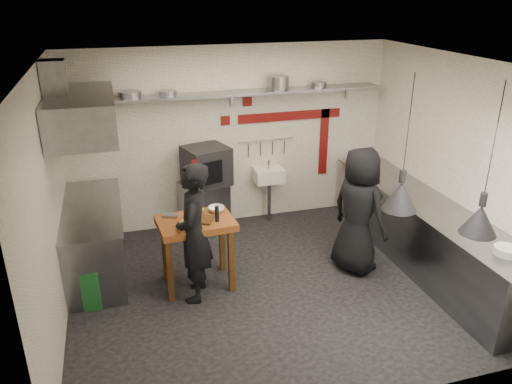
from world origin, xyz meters
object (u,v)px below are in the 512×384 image
object	(u,v)px
green_bin	(89,287)
combi_oven	(206,166)
chef_right	(359,211)
prep_table	(197,253)
chef_left	(194,233)
oven_stand	(204,207)

from	to	relation	value
green_bin	combi_oven	bearing A→B (deg)	41.03
combi_oven	chef_right	size ratio (longest dim) A/B	0.35
prep_table	chef_right	world-z (taller)	chef_right
green_bin	chef_left	bearing A→B (deg)	-7.81
oven_stand	chef_right	distance (m)	2.47
combi_oven	prep_table	bearing A→B (deg)	-123.46
prep_table	chef_left	bearing A→B (deg)	-109.05
combi_oven	green_bin	world-z (taller)	combi_oven
combi_oven	green_bin	bearing A→B (deg)	-156.12
green_bin	prep_table	xyz separation A→B (m)	(1.34, 0.08, 0.21)
chef_right	oven_stand	bearing A→B (deg)	22.80
prep_table	chef_right	xyz separation A→B (m)	(2.11, -0.20, 0.40)
green_bin	prep_table	distance (m)	1.35
chef_right	chef_left	bearing A→B (deg)	68.37
oven_stand	prep_table	world-z (taller)	prep_table
prep_table	chef_left	size ratio (longest dim) A/B	0.53
oven_stand	chef_right	xyz separation A→B (m)	(1.74, -1.70, 0.46)
green_bin	chef_left	xyz separation A→B (m)	(1.27, -0.17, 0.62)
combi_oven	chef_right	bearing A→B (deg)	-61.58
prep_table	chef_right	bearing A→B (deg)	-9.70
chef_right	green_bin	bearing A→B (deg)	65.00
combi_oven	oven_stand	bearing A→B (deg)	125.07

